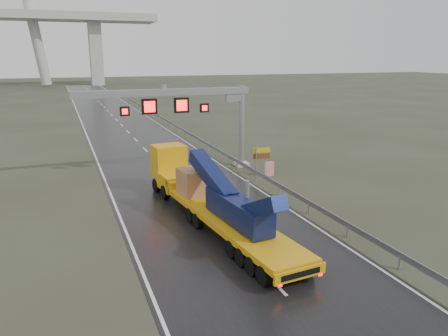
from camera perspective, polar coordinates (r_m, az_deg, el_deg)
name	(u,v)px	position (r m, az deg, el deg)	size (l,w,h in m)	color
ground	(254,263)	(21.64, 3.97, -12.24)	(400.00, 400.00, 0.00)	#303323
road	(128,132)	(58.91, -12.44, 4.64)	(11.00, 200.00, 0.02)	black
guardrail	(194,136)	(50.43, -3.89, 4.13)	(0.20, 140.00, 1.40)	gray
sign_gantry	(189,106)	(37.20, -4.53, 8.09)	(14.90, 1.20, 7.42)	#A8A8A4
heavy_haul_truck	(203,191)	(27.06, -2.77, -3.05)	(4.26, 17.47, 4.07)	orange
exit_sign_pair	(262,156)	(36.27, 4.94, 1.61)	(1.39, 0.35, 2.41)	#9A9DA2
striped_barrier	(269,169)	(36.48, 5.94, -0.11)	(0.69, 0.37, 1.17)	red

